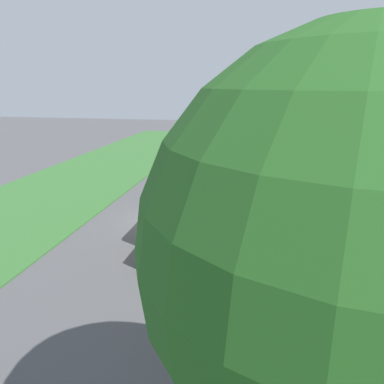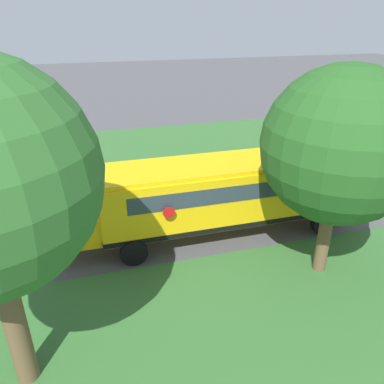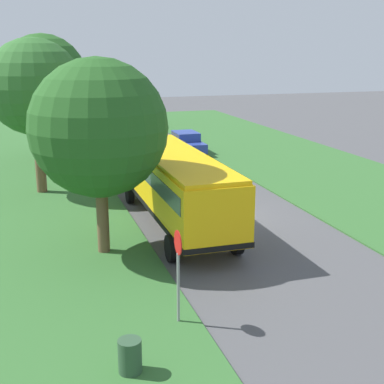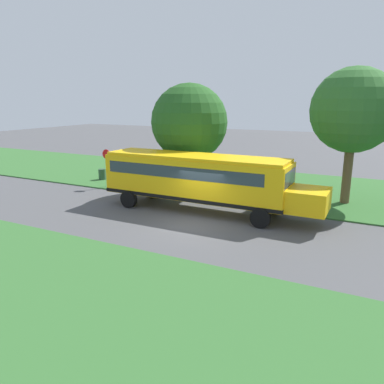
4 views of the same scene
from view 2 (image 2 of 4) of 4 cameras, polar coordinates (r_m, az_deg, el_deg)
The scene contains 4 objects.
ground_plane at distance 17.79m, azimuth -0.05°, elevation -2.48°, with size 120.00×120.00×0.00m, color #4C4C4F.
grass_far_side at distance 25.85m, azimuth -5.54°, elevation 6.71°, with size 10.00×80.00×0.07m, color #33662D.
school_bus at distance 15.12m, azimuth 4.93°, elevation 0.24°, with size 2.84×12.42×3.16m.
oak_tree_beside_bus at distance 12.40m, azimuth 22.35°, elevation 6.37°, with size 4.94×4.94×7.18m.
Camera 2 is at (-15.08, 4.27, 8.41)m, focal length 35.00 mm.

